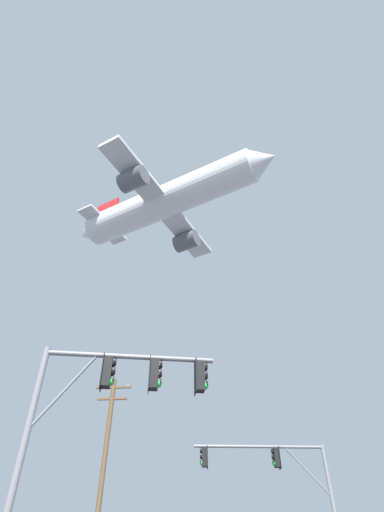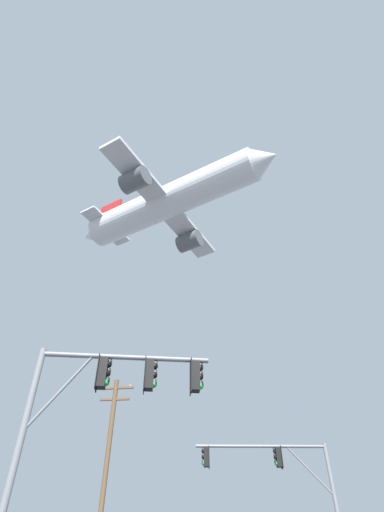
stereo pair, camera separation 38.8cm
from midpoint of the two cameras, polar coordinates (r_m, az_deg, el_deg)
The scene contains 4 objects.
signal_pole_near at distance 12.28m, azimuth -13.29°, elevation -19.79°, with size 5.08×1.19×6.75m.
signal_pole_far at distance 23.19m, azimuth 12.37°, elevation -28.76°, with size 6.81×0.99×6.79m.
utility_pole at distance 25.20m, azimuth -13.10°, elevation -27.85°, with size 2.20×0.28×10.97m.
airplane at distance 43.13m, azimuth -3.81°, elevation 7.82°, with size 23.14×17.87×6.60m.
Camera 1 is at (-0.62, -3.24, 1.35)m, focal length 27.99 mm.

